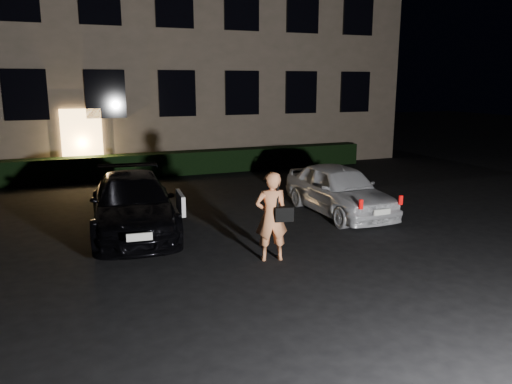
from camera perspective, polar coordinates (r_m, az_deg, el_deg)
name	(u,v)px	position (r m, az deg, el deg)	size (l,w,h in m)	color
ground	(314,267)	(9.60, 6.68, -8.52)	(80.00, 80.00, 0.00)	black
building	(154,22)	(23.39, -11.62, 18.55)	(20.00, 8.11, 12.00)	#6B5D4C
hedge	(182,163)	(19.10, -8.44, 3.29)	(15.00, 0.70, 0.85)	black
sedan	(133,204)	(11.91, -13.89, -1.33)	(2.27, 4.75, 1.32)	black
hatch	(339,189)	(13.33, 9.46, 0.32)	(1.58, 3.88, 1.32)	silver
man	(272,216)	(9.66, 1.80, -2.78)	(0.74, 0.54, 1.77)	#D88250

